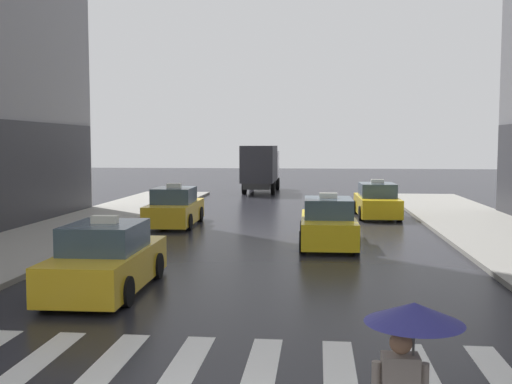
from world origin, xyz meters
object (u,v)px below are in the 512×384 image
taxi_third (175,208)px  box_truck (261,167)px  pedestrian_with_umbrella (409,345)px  taxi_second (328,224)px  taxi_fourth (377,202)px  taxi_lead (107,261)px

taxi_third → box_truck: size_ratio=0.61×
pedestrian_with_umbrella → box_truck: bearing=97.6°
taxi_third → pedestrian_with_umbrella: 20.40m
pedestrian_with_umbrella → taxi_third: bearing=109.9°
taxi_second → box_truck: (-4.42, 22.17, 1.13)m
taxi_second → taxi_fourth: same height
taxi_third → taxi_lead: bearing=-84.4°
taxi_fourth → pedestrian_with_umbrella: size_ratio=2.36×
taxi_lead → taxi_fourth: bearing=63.1°
taxi_second → box_truck: bearing=101.3°
taxi_lead → pedestrian_with_umbrella: 9.71m
taxi_lead → taxi_third: bearing=95.6°
taxi_third → taxi_fourth: 9.65m
box_truck → taxi_lead: bearing=-91.7°
taxi_lead → taxi_second: 8.82m
taxi_lead → taxi_fourth: size_ratio=1.00×
taxi_third → box_truck: (2.00, 17.80, 1.13)m
taxi_lead → pedestrian_with_umbrella: (5.81, -7.73, 0.79)m
taxi_third → pedestrian_with_umbrella: size_ratio=2.36×
taxi_fourth → taxi_third: bearing=-156.6°
taxi_second → box_truck: 22.63m
taxi_second → pedestrian_with_umbrella: 14.82m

